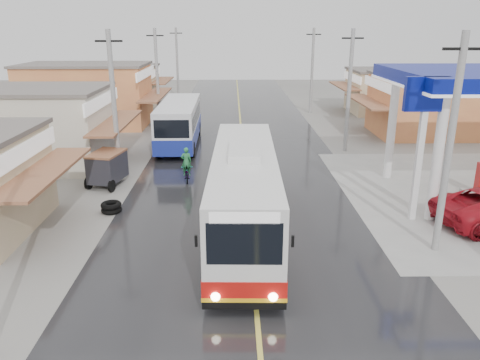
{
  "coord_description": "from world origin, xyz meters",
  "views": [
    {
      "loc": [
        -0.68,
        -15.97,
        8.11
      ],
      "look_at": [
        -0.38,
        3.48,
        1.71
      ],
      "focal_mm": 35.0,
      "sensor_mm": 36.0,
      "label": 1
    }
  ],
  "objects": [
    {
      "name": "ground",
      "position": [
        0.0,
        0.0,
        0.0
      ],
      "size": [
        120.0,
        120.0,
        0.0
      ],
      "primitive_type": "plane",
      "color": "slate",
      "rests_on": "ground"
    },
    {
      "name": "road",
      "position": [
        0.0,
        15.0,
        0.01
      ],
      "size": [
        12.0,
        90.0,
        0.02
      ],
      "primitive_type": "cube",
      "color": "black",
      "rests_on": "ground"
    },
    {
      "name": "centre_line",
      "position": [
        0.0,
        15.0,
        0.02
      ],
      "size": [
        0.15,
        90.0,
        0.01
      ],
      "primitive_type": "cube",
      "color": "#D8CC4C",
      "rests_on": "road"
    },
    {
      "name": "shopfronts_left",
      "position": [
        -13.0,
        18.0,
        0.0
      ],
      "size": [
        11.0,
        44.0,
        5.2
      ],
      "primitive_type": null,
      "color": "#C3B286",
      "rests_on": "ground"
    },
    {
      "name": "utility_poles_left",
      "position": [
        -7.0,
        16.0,
        0.0
      ],
      "size": [
        1.6,
        50.0,
        8.0
      ],
      "primitive_type": null,
      "color": "gray",
      "rests_on": "ground"
    },
    {
      "name": "utility_poles_right",
      "position": [
        7.0,
        15.0,
        0.0
      ],
      "size": [
        1.6,
        36.0,
        8.0
      ],
      "primitive_type": null,
      "color": "gray",
      "rests_on": "ground"
    },
    {
      "name": "coach_bus",
      "position": [
        -0.24,
        1.6,
        1.78
      ],
      "size": [
        2.91,
        11.88,
        3.69
      ],
      "rotation": [
        0.0,
        0.0,
        -0.02
      ],
      "color": "silver",
      "rests_on": "road"
    },
    {
      "name": "second_bus",
      "position": [
        -4.46,
        16.63,
        1.66
      ],
      "size": [
        2.59,
        9.28,
        3.07
      ],
      "rotation": [
        0.0,
        0.0,
        0.01
      ],
      "color": "silver",
      "rests_on": "road"
    },
    {
      "name": "cyclist",
      "position": [
        -3.21,
        8.55,
        0.64
      ],
      "size": [
        0.83,
        1.86,
        1.95
      ],
      "rotation": [
        0.0,
        0.0,
        0.11
      ],
      "color": "black",
      "rests_on": "ground"
    },
    {
      "name": "tricycle_near",
      "position": [
        -7.37,
        7.88,
        1.04
      ],
      "size": [
        1.99,
        2.63,
        1.83
      ],
      "rotation": [
        0.0,
        0.0,
        -0.21
      ],
      "color": "#26262D",
      "rests_on": "ground"
    },
    {
      "name": "tyre_stack",
      "position": [
        -6.26,
        4.03,
        0.24
      ],
      "size": [
        0.94,
        0.94,
        0.48
      ],
      "color": "black",
      "rests_on": "ground"
    }
  ]
}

